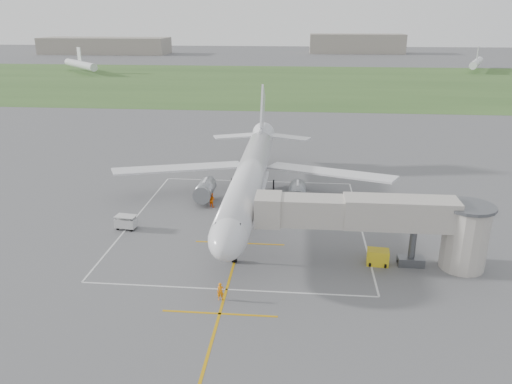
# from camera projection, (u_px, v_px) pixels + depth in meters

# --- Properties ---
(ground) EXTENTS (700.00, 700.00, 0.00)m
(ground) POSITION_uv_depth(u_px,v_px,m) (249.00, 210.00, 65.22)
(ground) COLOR #505052
(ground) RESTS_ON ground
(grass_strip) EXTENTS (700.00, 120.00, 0.02)m
(grass_strip) POSITION_uv_depth(u_px,v_px,m) (286.00, 82.00, 187.07)
(grass_strip) COLOR #365927
(grass_strip) RESTS_ON ground
(apron_markings) EXTENTS (28.20, 60.00, 0.01)m
(apron_markings) POSITION_uv_depth(u_px,v_px,m) (244.00, 228.00, 59.76)
(apron_markings) COLOR #C38C0B
(apron_markings) RESTS_ON ground
(airliner) EXTENTS (38.93, 46.75, 13.52)m
(airliner) POSITION_uv_depth(u_px,v_px,m) (250.00, 177.00, 64.44)
(airliner) COLOR silver
(airliner) RESTS_ON ground
(jet_bridge) EXTENTS (23.40, 5.00, 7.20)m
(jet_bridge) POSITION_uv_depth(u_px,v_px,m) (392.00, 222.00, 49.59)
(jet_bridge) COLOR #9D978E
(jet_bridge) RESTS_ON ground
(gpu_unit) EXTENTS (2.30, 1.72, 1.63)m
(gpu_unit) POSITION_uv_depth(u_px,v_px,m) (378.00, 257.00, 50.86)
(gpu_unit) COLOR gold
(gpu_unit) RESTS_ON ground
(baggage_cart) EXTENTS (2.60, 1.77, 1.69)m
(baggage_cart) POSITION_uv_depth(u_px,v_px,m) (126.00, 222.00, 59.28)
(baggage_cart) COLOR silver
(baggage_cart) RESTS_ON ground
(ramp_worker_nose) EXTENTS (0.68, 0.51, 1.68)m
(ramp_worker_nose) POSITION_uv_depth(u_px,v_px,m) (220.00, 292.00, 44.52)
(ramp_worker_nose) COLOR orange
(ramp_worker_nose) RESTS_ON ground
(ramp_worker_wing) EXTENTS (1.19, 1.11, 1.94)m
(ramp_worker_wing) POSITION_uv_depth(u_px,v_px,m) (212.00, 200.00, 66.10)
(ramp_worker_wing) COLOR #FF6708
(ramp_worker_wing) RESTS_ON ground
(distant_hangars) EXTENTS (345.00, 49.00, 12.00)m
(distant_hangars) POSITION_uv_depth(u_px,v_px,m) (268.00, 46.00, 313.46)
(distant_hangars) COLOR gray
(distant_hangars) RESTS_ON ground
(distant_aircraft) EXTENTS (193.05, 53.51, 8.85)m
(distant_aircraft) POSITION_uv_depth(u_px,v_px,m) (282.00, 63.00, 219.44)
(distant_aircraft) COLOR silver
(distant_aircraft) RESTS_ON ground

